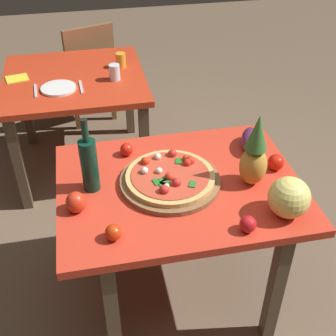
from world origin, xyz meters
TOP-DOWN VIEW (x-y plane):
  - ground_plane at (0.00, 0.00)m, footprint 10.00×10.00m
  - display_table at (0.00, 0.00)m, footprint 1.11×0.84m
  - background_table at (-0.44, 1.24)m, footprint 0.93×0.90m
  - dining_chair at (-0.34, 1.92)m, footprint 0.50×0.50m
  - pizza_board at (-0.04, 0.01)m, footprint 0.46×0.46m
  - pizza at (-0.04, 0.01)m, footprint 0.41×0.41m
  - wine_bottle at (-0.39, 0.05)m, footprint 0.08×0.08m
  - pineapple_left at (0.32, -0.06)m, footprint 0.12×0.12m
  - melon at (0.39, -0.29)m, footprint 0.18×0.18m
  - bell_pepper at (-0.46, -0.09)m, footprint 0.09×0.09m
  - eggplant at (0.41, 0.22)m, footprint 0.15×0.22m
  - tomato_near_board at (-0.33, -0.29)m, footprint 0.07×0.07m
  - tomato_at_corner at (0.20, -0.35)m, footprint 0.07×0.07m
  - tomato_by_bottle at (0.47, 0.02)m, footprint 0.08×0.08m
  - tomato_beside_pepper at (-0.21, 0.28)m, footprint 0.06×0.06m
  - drinking_glass_juice at (-0.11, 1.33)m, footprint 0.07×0.07m
  - drinking_glass_water at (-0.17, 1.14)m, footprint 0.07×0.07m
  - dinner_plate at (-0.54, 1.07)m, footprint 0.22×0.22m
  - fork_utensil at (-0.68, 1.07)m, footprint 0.03×0.18m
  - knife_utensil at (-0.40, 1.07)m, footprint 0.02×0.18m
  - napkin_folded at (-0.80, 1.28)m, footprint 0.16×0.15m

SIDE VIEW (x-z plane):
  - ground_plane at x=0.00m, z-range 0.00..0.00m
  - dining_chair at x=-0.34m, z-range 0.06..0.91m
  - background_table at x=-0.44m, z-range 0.26..0.98m
  - display_table at x=0.00m, z-range 0.27..0.99m
  - napkin_folded at x=-0.80m, z-range 0.72..0.73m
  - fork_utensil at x=-0.68m, z-range 0.72..0.73m
  - knife_utensil at x=-0.40m, z-range 0.72..0.73m
  - dinner_plate at x=-0.54m, z-range 0.72..0.74m
  - pizza_board at x=-0.04m, z-range 0.72..0.75m
  - tomato_beside_pepper at x=-0.21m, z-range 0.72..0.79m
  - tomato_near_board at x=-0.33m, z-range 0.72..0.79m
  - tomato_at_corner at x=0.20m, z-range 0.72..0.79m
  - tomato_by_bottle at x=0.47m, z-range 0.72..0.80m
  - pizza at x=-0.04m, z-range 0.73..0.79m
  - bell_pepper at x=-0.46m, z-range 0.72..0.81m
  - eggplant at x=0.41m, z-range 0.72..0.81m
  - drinking_glass_juice at x=-0.11m, z-range 0.72..0.82m
  - drinking_glass_water at x=-0.17m, z-range 0.72..0.82m
  - melon at x=0.39m, z-range 0.72..0.90m
  - wine_bottle at x=-0.39m, z-range 0.68..1.03m
  - pineapple_left at x=0.32m, z-range 0.70..1.05m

